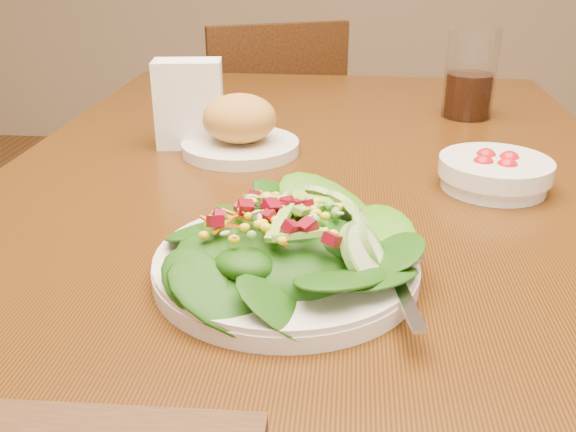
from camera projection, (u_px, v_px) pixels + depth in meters
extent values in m
cube|color=#4F290C|center=(314.00, 198.00, 0.87)|extent=(0.90, 1.40, 0.04)
cylinder|color=#46270F|center=(175.00, 232.00, 1.64)|extent=(0.07, 0.07, 0.71)
cylinder|color=#46270F|center=(487.00, 246.00, 1.56)|extent=(0.07, 0.07, 0.71)
cube|color=#46270F|center=(262.00, 167.00, 1.95)|extent=(0.51, 0.51, 0.04)
cylinder|color=#46270F|center=(296.00, 203.00, 2.23)|extent=(0.04, 0.04, 0.38)
cylinder|color=#46270F|center=(201.00, 215.00, 2.13)|extent=(0.04, 0.04, 0.38)
cylinder|color=#46270F|center=(331.00, 245.00, 1.94)|extent=(0.04, 0.04, 0.38)
cylinder|color=#46270F|center=(223.00, 260.00, 1.84)|extent=(0.04, 0.04, 0.38)
cube|color=#46270F|center=(279.00, 107.00, 1.69)|extent=(0.35, 0.17, 0.43)
cylinder|color=silver|center=(286.00, 268.00, 0.63)|extent=(0.26, 0.26, 0.02)
ellipsoid|color=#0F3A0C|center=(286.00, 243.00, 0.62)|extent=(0.18, 0.18, 0.04)
cube|color=silver|center=(402.00, 278.00, 0.59)|extent=(0.05, 0.18, 0.01)
cylinder|color=silver|center=(240.00, 147.00, 0.98)|extent=(0.18, 0.18, 0.02)
ellipsoid|color=#B77C35|center=(240.00, 118.00, 0.96)|extent=(0.11, 0.11, 0.07)
cylinder|color=silver|center=(494.00, 173.00, 0.84)|extent=(0.15, 0.15, 0.04)
sphere|color=#B70F18|center=(509.00, 162.00, 0.84)|extent=(0.03, 0.03, 0.03)
sphere|color=#B70F18|center=(485.00, 160.00, 0.85)|extent=(0.03, 0.03, 0.03)
sphere|color=#B70F18|center=(483.00, 167.00, 0.82)|extent=(0.03, 0.03, 0.03)
sphere|color=#B70F18|center=(507.00, 170.00, 0.81)|extent=(0.03, 0.03, 0.03)
cylinder|color=silver|center=(471.00, 73.00, 1.13)|extent=(0.09, 0.09, 0.16)
cylinder|color=black|center=(468.00, 95.00, 1.15)|extent=(0.08, 0.08, 0.08)
cube|color=white|center=(189.00, 104.00, 0.98)|extent=(0.11, 0.07, 0.13)
cube|color=white|center=(189.00, 97.00, 0.98)|extent=(0.09, 0.06, 0.11)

